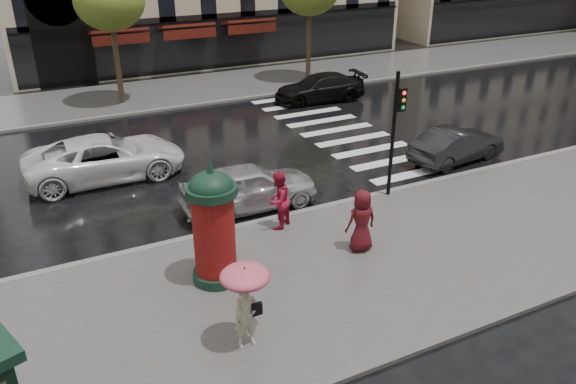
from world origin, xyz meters
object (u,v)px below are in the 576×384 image
car_silver (249,187)px  car_white (106,158)px  car_darkgrey (457,145)px  car_black (320,88)px  woman_umbrella (246,294)px  woman_red (278,200)px  traffic_light (396,123)px  morris_column (214,224)px  man_burgundy (361,221)px

car_silver → car_white: car_white is taller
car_darkgrey → car_black: size_ratio=0.85×
woman_umbrella → car_black: 19.48m
woman_umbrella → car_silver: (2.71, 6.32, -0.70)m
woman_red → traffic_light: (4.41, 0.32, 1.68)m
traffic_light → car_black: traffic_light is taller
morris_column → traffic_light: (7.06, 2.12, 0.94)m
car_silver → car_white: size_ratio=0.79×
woman_red → car_white: woman_red is taller
car_darkgrey → morris_column: bearing=100.7°
morris_column → car_white: bearing=99.3°
traffic_light → car_darkgrey: traffic_light is taller
morris_column → car_black: morris_column is taller
car_darkgrey → car_white: car_white is taller
man_burgundy → car_black: man_burgundy is taller
man_burgundy → car_silver: man_burgundy is taller
morris_column → traffic_light: traffic_light is taller
traffic_light → car_black: 12.03m
morris_column → car_darkgrey: bearing=18.1°
woman_red → car_silver: 1.83m
car_darkgrey → woman_umbrella: bearing=111.6°
morris_column → car_silver: (2.45, 3.60, -1.00)m
car_silver → car_darkgrey: 8.95m
woman_red → car_darkgrey: 8.96m
traffic_light → car_silver: size_ratio=0.94×
car_silver → traffic_light: bearing=-107.1°
woman_umbrella → woman_red: size_ratio=1.13×
man_burgundy → car_darkgrey: man_burgundy is taller
morris_column → woman_umbrella: bearing=-95.5°
woman_red → man_burgundy: man_burgundy is taller
morris_column → man_burgundy: bearing=-5.7°
man_burgundy → car_white: 10.27m
woman_red → man_burgundy: size_ratio=0.99×
woman_red → traffic_light: 4.73m
woman_umbrella → woman_red: (2.91, 4.52, -0.45)m
woman_red → car_silver: (-0.20, 1.80, -0.26)m
morris_column → car_black: size_ratio=0.71×
man_burgundy → car_black: (6.42, 13.85, -0.34)m
woman_umbrella → car_silver: woman_umbrella is taller
woman_umbrella → traffic_light: bearing=33.4°
car_silver → car_white: bearing=40.1°
man_burgundy → car_darkgrey: (7.20, 4.14, -0.36)m
woman_red → car_darkgrey: size_ratio=0.44×
woman_umbrella → car_darkgrey: size_ratio=0.50×
car_black → car_white: bearing=-60.9°
morris_column → woman_red: bearing=34.1°
car_silver → car_white: 5.98m
woman_red → morris_column: 3.29m
traffic_light → car_black: bearing=72.6°
woman_red → car_darkgrey: bearing=159.3°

